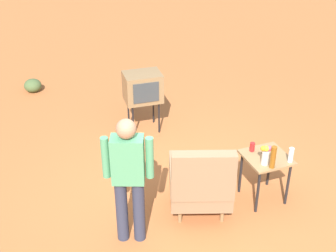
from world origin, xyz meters
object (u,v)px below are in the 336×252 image
object	(u,v)px
person_standing	(128,175)
soda_can_red	(252,147)
bottle_short_clear	(291,155)
armchair	(201,182)
flower_vase	(266,154)
side_table	(266,163)
tv_on_stand	(143,88)
bottle_tall_amber	(273,157)

from	to	relation	value
person_standing	soda_can_red	xyz separation A→B (m)	(-1.76, -0.29, -0.21)
bottle_short_clear	soda_can_red	bearing A→B (deg)	-50.16
armchair	person_standing	size ratio (longest dim) A/B	0.65
flower_vase	armchair	bearing A→B (deg)	-10.92
flower_vase	person_standing	bearing A→B (deg)	-0.93
side_table	tv_on_stand	xyz separation A→B (m)	(0.92, -2.32, 0.22)
soda_can_red	flower_vase	world-z (taller)	flower_vase
side_table	bottle_tall_amber	bearing A→B (deg)	72.89
bottle_tall_amber	soda_can_red	size ratio (longest dim) A/B	2.46
armchair	bottle_tall_amber	distance (m)	0.93
person_standing	flower_vase	xyz separation A→B (m)	(-1.75, 0.03, -0.12)
bottle_short_clear	soda_can_red	distance (m)	0.51
tv_on_stand	soda_can_red	distance (m)	2.28
side_table	person_standing	distance (m)	1.91
side_table	bottle_short_clear	xyz separation A→B (m)	(-0.21, 0.21, 0.20)
bottle_tall_amber	soda_can_red	bearing A→B (deg)	-84.21
soda_can_red	flower_vase	distance (m)	0.33
soda_can_red	armchair	bearing A→B (deg)	11.76
flower_vase	bottle_tall_amber	bearing A→B (deg)	116.33
person_standing	flower_vase	size ratio (longest dim) A/B	6.19
tv_on_stand	flower_vase	bearing A→B (deg)	108.02
bottle_short_clear	person_standing	bearing A→B (deg)	-2.70
tv_on_stand	flower_vase	xyz separation A→B (m)	(-0.80, 2.46, 0.03)
side_table	soda_can_red	xyz separation A→B (m)	(0.11, -0.18, 0.16)
bottle_short_clear	flower_vase	size ratio (longest dim) A/B	0.75
tv_on_stand	bottle_tall_amber	distance (m)	2.69
side_table	bottle_tall_amber	world-z (taller)	bottle_tall_amber
side_table	person_standing	size ratio (longest dim) A/B	0.41
armchair	flower_vase	world-z (taller)	armchair
side_table	flower_vase	distance (m)	0.31
bottle_short_clear	tv_on_stand	bearing A→B (deg)	-65.92
armchair	person_standing	world-z (taller)	person_standing
person_standing	flower_vase	bearing A→B (deg)	179.07
side_table	armchair	bearing A→B (deg)	-0.97
person_standing	bottle_tall_amber	distance (m)	1.81
bottle_short_clear	armchair	bearing A→B (deg)	-11.21
bottle_tall_amber	flower_vase	world-z (taller)	bottle_tall_amber
tv_on_stand	person_standing	distance (m)	2.61
bottle_short_clear	flower_vase	world-z (taller)	flower_vase
side_table	tv_on_stand	size ratio (longest dim) A/B	0.65
tv_on_stand	bottle_short_clear	world-z (taller)	tv_on_stand
armchair	flower_vase	size ratio (longest dim) A/B	4.00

